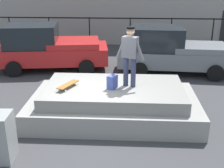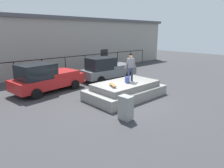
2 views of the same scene
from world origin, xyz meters
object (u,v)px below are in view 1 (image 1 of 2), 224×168
Objects in this scene: skateboarder at (130,53)px; backpack at (112,82)px; car_red_pickup_near at (48,47)px; skateboard at (68,85)px; utility_box at (2,137)px; car_grey_pickup_mid at (172,51)px.

backpack is (-0.47, -0.20, -0.78)m from skateboarder.
backpack is at bearing -56.59° from car_red_pickup_near.
skateboard is at bearing -61.48° from backpack.
skateboarder is 1.51× the size of utility_box.
skateboarder is 4.43× the size of backpack.
car_grey_pickup_mid is 7.89m from utility_box.
car_grey_pickup_mid is (3.46, 4.39, -0.10)m from skateboard.
skateboard is at bearing -171.94° from skateboarder.
skateboard is (-1.70, -0.24, -0.87)m from skateboarder.
skateboarder is at bearing -51.40° from car_red_pickup_near.
skateboard is 2.13× the size of backpack.
utility_box is (-2.31, -2.09, -0.57)m from backpack.
car_red_pickup_near is (-3.48, 4.36, -0.95)m from skateboarder.
backpack is at bearing -157.10° from skateboarder.
utility_box is (-1.08, -2.05, -0.48)m from skateboard.
skateboarder reaches higher than utility_box.
backpack is 5.47m from car_red_pickup_near.
skateboard is at bearing -128.22° from car_grey_pickup_mid.
car_grey_pickup_mid is (5.24, -0.22, -0.02)m from car_red_pickup_near.
car_grey_pickup_mid reaches higher than skateboard.
skateboard is 0.16× the size of car_red_pickup_near.
skateboarder is 3.85m from utility_box.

